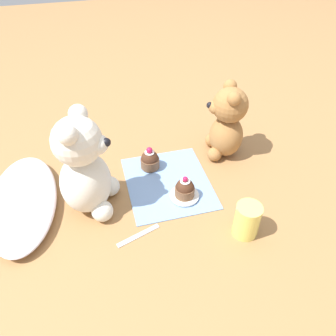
{
  "coord_description": "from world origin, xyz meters",
  "views": [
    {
      "loc": [
        -0.65,
        0.17,
        0.64
      ],
      "look_at": [
        0.0,
        0.0,
        0.06
      ],
      "focal_mm": 35.0,
      "sensor_mm": 36.0,
      "label": 1
    }
  ],
  "objects_px": {
    "cupcake_near_tan_bear": "(185,189)",
    "juice_glass": "(247,220)",
    "teaspoon": "(138,235)",
    "teddy_bear_cream": "(85,168)",
    "saucer_plate": "(184,195)",
    "teddy_bear_tan": "(227,123)",
    "cupcake_near_cream_bear": "(150,160)"
  },
  "relations": [
    {
      "from": "cupcake_near_tan_bear",
      "to": "juice_glass",
      "type": "distance_m",
      "value": 0.18
    },
    {
      "from": "teaspoon",
      "to": "teddy_bear_cream",
      "type": "bearing_deg",
      "value": -71.94
    },
    {
      "from": "cupcake_near_tan_bear",
      "to": "saucer_plate",
      "type": "bearing_deg",
      "value": 0.0
    },
    {
      "from": "cupcake_near_tan_bear",
      "to": "juice_glass",
      "type": "height_order",
      "value": "juice_glass"
    },
    {
      "from": "teddy_bear_tan",
      "to": "cupcake_near_tan_bear",
      "type": "distance_m",
      "value": 0.25
    },
    {
      "from": "cupcake_near_cream_bear",
      "to": "saucer_plate",
      "type": "xyz_separation_m",
      "value": [
        -0.14,
        -0.06,
        -0.02
      ]
    },
    {
      "from": "teddy_bear_cream",
      "to": "juice_glass",
      "type": "distance_m",
      "value": 0.4
    },
    {
      "from": "teddy_bear_tan",
      "to": "cupcake_near_tan_bear",
      "type": "xyz_separation_m",
      "value": [
        -0.16,
        0.17,
        -0.07
      ]
    },
    {
      "from": "cupcake_near_tan_bear",
      "to": "juice_glass",
      "type": "bearing_deg",
      "value": -143.97
    },
    {
      "from": "saucer_plate",
      "to": "cupcake_near_tan_bear",
      "type": "xyz_separation_m",
      "value": [
        0.0,
        0.0,
        0.03
      ]
    },
    {
      "from": "cupcake_near_tan_bear",
      "to": "cupcake_near_cream_bear",
      "type": "bearing_deg",
      "value": 23.89
    },
    {
      "from": "saucer_plate",
      "to": "teaspoon",
      "type": "distance_m",
      "value": 0.17
    },
    {
      "from": "teddy_bear_cream",
      "to": "juice_glass",
      "type": "relative_size",
      "value": 3.07
    },
    {
      "from": "teddy_bear_cream",
      "to": "teaspoon",
      "type": "height_order",
      "value": "teddy_bear_cream"
    },
    {
      "from": "cupcake_near_tan_bear",
      "to": "teaspoon",
      "type": "relative_size",
      "value": 0.57
    },
    {
      "from": "teddy_bear_cream",
      "to": "juice_glass",
      "type": "bearing_deg",
      "value": -99.91
    },
    {
      "from": "teddy_bear_tan",
      "to": "saucer_plate",
      "type": "height_order",
      "value": "teddy_bear_tan"
    },
    {
      "from": "teddy_bear_tan",
      "to": "teaspoon",
      "type": "bearing_deg",
      "value": -37.22
    },
    {
      "from": "saucer_plate",
      "to": "cupcake_near_cream_bear",
      "type": "bearing_deg",
      "value": 23.89
    },
    {
      "from": "teddy_bear_cream",
      "to": "saucer_plate",
      "type": "distance_m",
      "value": 0.27
    },
    {
      "from": "teddy_bear_cream",
      "to": "teddy_bear_tan",
      "type": "distance_m",
      "value": 0.43
    },
    {
      "from": "teddy_bear_tan",
      "to": "juice_glass",
      "type": "xyz_separation_m",
      "value": [
        -0.31,
        0.07,
        -0.06
      ]
    },
    {
      "from": "saucer_plate",
      "to": "cupcake_near_tan_bear",
      "type": "bearing_deg",
      "value": 0.0
    },
    {
      "from": "cupcake_near_cream_bear",
      "to": "teaspoon",
      "type": "bearing_deg",
      "value": 161.19
    },
    {
      "from": "cupcake_near_tan_bear",
      "to": "teaspoon",
      "type": "bearing_deg",
      "value": 123.09
    },
    {
      "from": "cupcake_near_cream_bear",
      "to": "cupcake_near_tan_bear",
      "type": "distance_m",
      "value": 0.16
    },
    {
      "from": "cupcake_near_cream_bear",
      "to": "juice_glass",
      "type": "bearing_deg",
      "value": -149.57
    },
    {
      "from": "saucer_plate",
      "to": "cupcake_near_tan_bear",
      "type": "distance_m",
      "value": 0.03
    },
    {
      "from": "juice_glass",
      "to": "teaspoon",
      "type": "bearing_deg",
      "value": 77.91
    },
    {
      "from": "teddy_bear_cream",
      "to": "teaspoon",
      "type": "relative_size",
      "value": 2.43
    },
    {
      "from": "teddy_bear_tan",
      "to": "cupcake_near_cream_bear",
      "type": "distance_m",
      "value": 0.25
    },
    {
      "from": "teddy_bear_cream",
      "to": "cupcake_near_tan_bear",
      "type": "distance_m",
      "value": 0.26
    }
  ]
}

